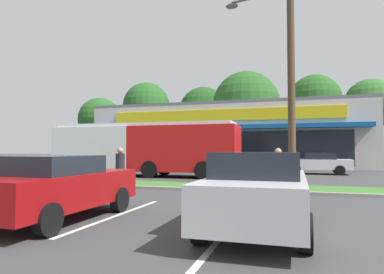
{
  "coord_description": "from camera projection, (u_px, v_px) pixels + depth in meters",
  "views": [
    {
      "loc": [
        6.04,
        -0.24,
        1.62
      ],
      "look_at": [
        0.39,
        18.1,
        2.35
      ],
      "focal_mm": 31.92,
      "sensor_mm": 36.0,
      "label": 1
    }
  ],
  "objects": [
    {
      "name": "car_0",
      "position": [
        317.0,
        163.0,
        22.98
      ],
      "size": [
        4.34,
        1.97,
        1.44
      ],
      "rotation": [
        0.0,
        0.0,
        3.14
      ],
      "color": "silver",
      "rests_on": "ground_plane"
    },
    {
      "name": "tree_mid_left",
      "position": [
        204.0,
        112.0,
        48.87
      ],
      "size": [
        7.1,
        7.1,
        10.66
      ],
      "color": "#473323",
      "rests_on": "ground_plane"
    },
    {
      "name": "grass_median",
      "position": [
        157.0,
        185.0,
        15.31
      ],
      "size": [
        56.0,
        2.2,
        0.12
      ],
      "primitive_type": "cube",
      "color": "#386B28",
      "rests_on": "ground_plane"
    },
    {
      "name": "tree_left",
      "position": [
        146.0,
        106.0,
        46.47
      ],
      "size": [
        6.33,
        6.33,
        10.82
      ],
      "color": "#473323",
      "rests_on": "ground_plane"
    },
    {
      "name": "tree_right",
      "position": [
        370.0,
        104.0,
        41.14
      ],
      "size": [
        6.01,
        6.01,
        10.22
      ],
      "color": "#473323",
      "rests_on": "ground_plane"
    },
    {
      "name": "storefront_building",
      "position": [
        234.0,
        137.0,
        37.27
      ],
      "size": [
        26.43,
        14.73,
        6.15
      ],
      "color": "#BCB7AD",
      "rests_on": "ground_plane"
    },
    {
      "name": "car_1",
      "position": [
        259.0,
        190.0,
        6.96
      ],
      "size": [
        1.93,
        4.64,
        1.58
      ],
      "rotation": [
        0.0,
        0.0,
        1.57
      ],
      "color": "#B7B7BC",
      "rests_on": "ground_plane"
    },
    {
      "name": "pedestrian_by_pole",
      "position": [
        120.0,
        170.0,
        13.14
      ],
      "size": [
        0.35,
        0.35,
        1.72
      ],
      "rotation": [
        0.0,
        0.0,
        4.87
      ],
      "color": "#726651",
      "rests_on": "ground_plane"
    },
    {
      "name": "curb_lip",
      "position": [
        145.0,
        188.0,
        14.15
      ],
      "size": [
        56.0,
        0.24,
        0.12
      ],
      "primitive_type": "cube",
      "color": "gray",
      "rests_on": "ground_plane"
    },
    {
      "name": "pedestrian_near_bench",
      "position": [
        278.0,
        173.0,
        11.42
      ],
      "size": [
        0.34,
        0.34,
        1.68
      ],
      "rotation": [
        0.0,
        0.0,
        3.52
      ],
      "color": "#47423D",
      "rests_on": "ground_plane"
    },
    {
      "name": "tree_mid_right",
      "position": [
        315.0,
        101.0,
        43.66
      ],
      "size": [
        6.67,
        6.67,
        11.29
      ],
      "color": "#473323",
      "rests_on": "ground_plane"
    },
    {
      "name": "utility_pole",
      "position": [
        288.0,
        42.0,
        14.04
      ],
      "size": [
        3.14,
        2.37,
        11.45
      ],
      "color": "#4C3826",
      "rests_on": "ground_plane"
    },
    {
      "name": "tree_mid",
      "position": [
        246.0,
        105.0,
        42.57
      ],
      "size": [
        8.34,
        8.34,
        11.45
      ],
      "color": "#473323",
      "rests_on": "ground_plane"
    },
    {
      "name": "city_bus",
      "position": [
        144.0,
        148.0,
        21.15
      ],
      "size": [
        11.78,
        2.76,
        3.25
      ],
      "rotation": [
        0.0,
        0.0,
        3.15
      ],
      "color": "#B71414",
      "rests_on": "ground_plane"
    },
    {
      "name": "parking_stripe_2",
      "position": [
        117.0,
        215.0,
        8.45
      ],
      "size": [
        0.12,
        4.8,
        0.01
      ],
      "primitive_type": "cube",
      "color": "silver",
      "rests_on": "ground_plane"
    },
    {
      "name": "parking_stripe_3",
      "position": [
        217.0,
        243.0,
        5.95
      ],
      "size": [
        0.12,
        4.8,
        0.01
      ],
      "primitive_type": "cube",
      "color": "silver",
      "rests_on": "ground_plane"
    },
    {
      "name": "car_3",
      "position": [
        74.0,
        160.0,
        28.78
      ],
      "size": [
        4.47,
        1.9,
        1.53
      ],
      "color": "#B7B7BC",
      "rests_on": "ground_plane"
    },
    {
      "name": "tree_far_left",
      "position": [
        100.0,
        119.0,
        52.12
      ],
      "size": [
        6.6,
        6.6,
        9.62
      ],
      "color": "#473323",
      "rests_on": "ground_plane"
    },
    {
      "name": "car_4",
      "position": [
        57.0,
        186.0,
        7.88
      ],
      "size": [
        1.92,
        4.35,
        1.49
      ],
      "rotation": [
        0.0,
        0.0,
        1.57
      ],
      "color": "maroon",
      "rests_on": "ground_plane"
    },
    {
      "name": "car_2",
      "position": [
        160.0,
        161.0,
        26.38
      ],
      "size": [
        4.53,
        1.87,
        1.39
      ],
      "color": "#0C3F1E",
      "rests_on": "ground_plane"
    }
  ]
}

